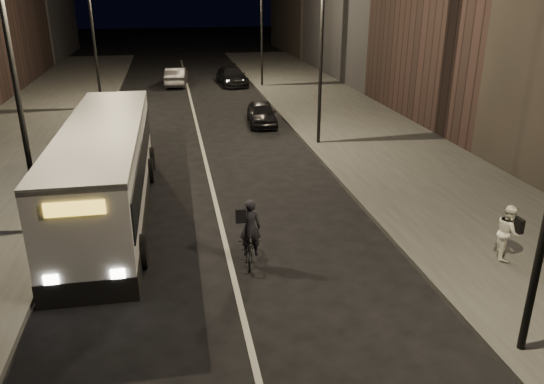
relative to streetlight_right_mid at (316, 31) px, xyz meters
name	(u,v)px	position (x,y,z in m)	size (l,w,h in m)	color
ground	(235,283)	(-5.33, -12.00, -5.36)	(180.00, 180.00, 0.00)	black
sidewalk_right	(361,131)	(3.17, 2.00, -5.28)	(7.00, 70.00, 0.16)	#353532
sidewalk_left	(21,148)	(-13.83, 2.00, -5.28)	(7.00, 70.00, 0.16)	#353532
streetlight_right_mid	(316,31)	(0.00, 0.00, 0.00)	(1.20, 0.44, 8.12)	black
streetlight_right_far	(258,14)	(0.00, 16.00, 0.00)	(1.20, 0.44, 8.12)	black
streetlight_left_near	(22,61)	(-10.66, -8.00, 0.00)	(1.20, 0.44, 8.12)	black
streetlight_left_far	(96,21)	(-10.66, 10.00, 0.00)	(1.20, 0.44, 8.12)	black
city_bus	(106,166)	(-8.93, -6.60, -3.67)	(2.81, 11.61, 3.11)	silver
cyclist_on_bicycle	(250,242)	(-4.78, -10.98, -4.70)	(0.81, 1.78, 1.98)	black
pedestrian_woman	(508,232)	(2.27, -12.31, -4.41)	(0.77, 0.60, 1.58)	silver
car_near	(262,113)	(-1.73, 4.59, -4.72)	(1.51, 3.75, 1.28)	black
car_mid	(176,77)	(-6.13, 17.92, -4.65)	(1.50, 4.30, 1.42)	#343436
car_far	(232,76)	(-1.87, 17.47, -4.67)	(1.93, 4.74, 1.37)	black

